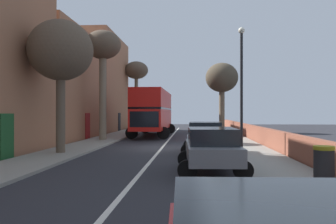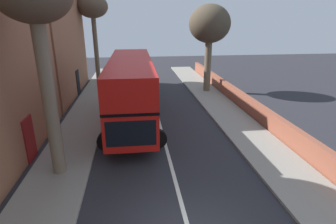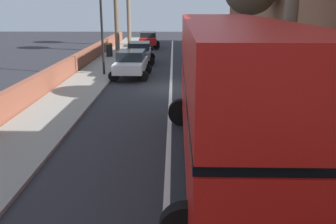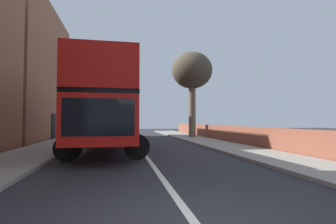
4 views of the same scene
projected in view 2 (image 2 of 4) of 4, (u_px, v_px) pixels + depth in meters
The scene contains 5 objects.
double_decker_bus at pixel (131, 87), 16.49m from camera, with size 3.63×11.21×4.06m.
parked_car_green_left_1 at pixel (124, 77), 26.19m from camera, with size 2.53×4.16×1.62m.
street_tree_left_2 at pixel (93, 9), 25.94m from camera, with size 3.00×3.00×8.51m.
street_tree_left_4 at pixel (35, 4), 9.27m from camera, with size 2.73×2.73×8.19m.
street_tree_right_5 at pixel (210, 25), 22.59m from camera, with size 3.55×3.55×7.45m.
Camera 2 is at (-1.52, -5.99, 6.34)m, focal length 28.36 mm.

